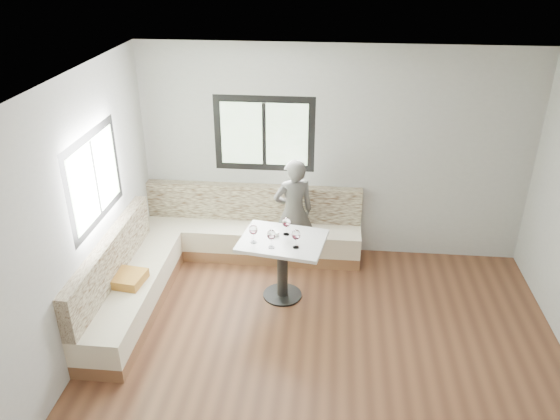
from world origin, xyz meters
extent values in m
cube|color=brown|center=(0.00, 0.00, 0.00)|extent=(5.00, 5.00, 0.01)
cube|color=white|center=(0.00, 0.00, 2.80)|extent=(5.00, 5.00, 0.01)
cube|color=#B7B7B2|center=(0.00, 2.50, 1.40)|extent=(5.00, 0.01, 2.80)
cube|color=#B7B7B2|center=(-2.50, 0.00, 1.40)|extent=(0.01, 5.00, 2.80)
cube|color=black|center=(-0.90, 2.49, 1.65)|extent=(1.30, 0.02, 1.00)
cube|color=black|center=(-2.49, 0.90, 1.65)|extent=(0.02, 1.30, 1.00)
cube|color=brown|center=(-1.05, 2.23, 0.08)|extent=(2.90, 0.55, 0.16)
cube|color=beige|center=(-1.05, 2.23, 0.30)|extent=(2.90, 0.55, 0.29)
cube|color=beige|center=(-1.05, 2.43, 0.70)|extent=(2.90, 0.14, 0.50)
cube|color=brown|center=(-2.23, 0.82, 0.08)|extent=(0.55, 2.25, 0.16)
cube|color=beige|center=(-2.23, 0.82, 0.30)|extent=(0.55, 2.25, 0.29)
cube|color=beige|center=(-2.43, 0.82, 0.70)|extent=(0.14, 2.25, 0.50)
cube|color=#B39222|center=(-2.23, 0.76, 0.50)|extent=(0.40, 0.40, 0.11)
cylinder|color=black|center=(-0.55, 1.32, 0.01)|extent=(0.47, 0.47, 0.02)
cylinder|color=black|center=(-0.55, 1.32, 0.37)|extent=(0.13, 0.13, 0.75)
cube|color=silver|center=(-0.55, 1.32, 0.77)|extent=(1.07, 0.89, 0.04)
imported|color=#54524D|center=(-0.49, 2.13, 0.73)|extent=(0.62, 0.51, 1.46)
cylinder|color=white|center=(-0.65, 1.41, 0.81)|extent=(0.10, 0.10, 0.04)
sphere|color=black|center=(-0.63, 1.42, 0.82)|extent=(0.02, 0.02, 0.02)
sphere|color=black|center=(-0.66, 1.42, 0.82)|extent=(0.02, 0.02, 0.02)
sphere|color=black|center=(-0.65, 1.40, 0.82)|extent=(0.02, 0.02, 0.02)
cylinder|color=white|center=(-0.87, 1.21, 0.79)|extent=(0.07, 0.07, 0.01)
cylinder|color=white|center=(-0.87, 1.21, 0.84)|extent=(0.01, 0.01, 0.10)
ellipsoid|color=white|center=(-0.87, 1.21, 0.95)|extent=(0.10, 0.10, 0.12)
cylinder|color=#460813|center=(-0.87, 1.21, 0.92)|extent=(0.07, 0.07, 0.02)
cylinder|color=white|center=(-0.66, 1.12, 0.79)|extent=(0.07, 0.07, 0.01)
cylinder|color=white|center=(-0.66, 1.12, 0.84)|extent=(0.01, 0.01, 0.10)
ellipsoid|color=white|center=(-0.66, 1.12, 0.95)|extent=(0.10, 0.10, 0.12)
cylinder|color=#460813|center=(-0.66, 1.12, 0.92)|extent=(0.07, 0.07, 0.02)
cylinder|color=white|center=(-0.38, 1.14, 0.79)|extent=(0.07, 0.07, 0.01)
cylinder|color=white|center=(-0.38, 1.14, 0.84)|extent=(0.01, 0.01, 0.10)
ellipsoid|color=white|center=(-0.38, 1.14, 0.95)|extent=(0.10, 0.10, 0.12)
cylinder|color=#460813|center=(-0.38, 1.14, 0.92)|extent=(0.07, 0.07, 0.02)
cylinder|color=white|center=(-0.52, 1.43, 0.79)|extent=(0.07, 0.07, 0.01)
cylinder|color=white|center=(-0.52, 1.43, 0.84)|extent=(0.01, 0.01, 0.10)
ellipsoid|color=white|center=(-0.52, 1.43, 0.95)|extent=(0.10, 0.10, 0.12)
cylinder|color=#460813|center=(-0.52, 1.43, 0.92)|extent=(0.07, 0.07, 0.02)
camera|label=1|loc=(-0.03, -4.13, 3.91)|focal=35.00mm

